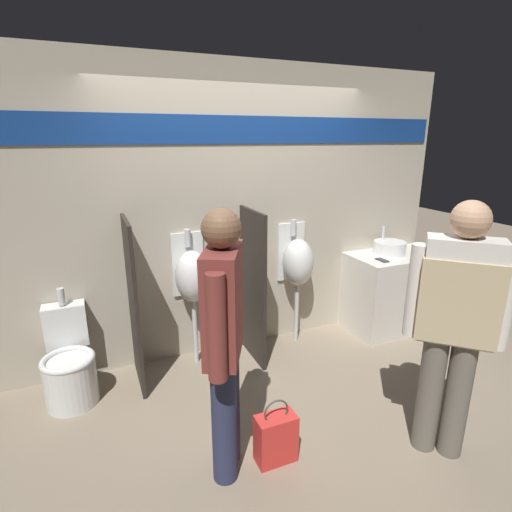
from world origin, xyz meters
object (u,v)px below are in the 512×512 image
at_px(toilet, 69,366).
at_px(shopping_bag, 276,438).
at_px(sink_basin, 390,247).
at_px(urinal_far, 297,262).
at_px(urinal_near_counter, 192,276).
at_px(cell_phone, 382,260).
at_px(person_in_vest, 456,316).
at_px(person_with_lanyard, 224,337).

bearing_deg(toilet, shopping_bag, -45.00).
height_order(sink_basin, shopping_bag, sink_basin).
bearing_deg(urinal_far, urinal_near_counter, 180.00).
bearing_deg(urinal_far, cell_phone, -17.92).
bearing_deg(urinal_near_counter, person_in_vest, -54.81).
distance_m(urinal_near_counter, person_in_vest, 2.12).
distance_m(urinal_far, shopping_bag, 1.79).
bearing_deg(urinal_far, toilet, -175.73).
bearing_deg(urinal_near_counter, person_with_lanyard, -96.24).
distance_m(cell_phone, urinal_near_counter, 1.92).
relative_size(urinal_near_counter, person_with_lanyard, 0.75).
bearing_deg(person_with_lanyard, urinal_near_counter, 20.59).
relative_size(sink_basin, toilet, 0.38).
relative_size(urinal_near_counter, toilet, 1.43).
height_order(sink_basin, person_with_lanyard, person_with_lanyard).
distance_m(toilet, person_with_lanyard, 1.62).
xyz_separation_m(urinal_far, person_with_lanyard, (-1.21, -1.32, 0.08)).
relative_size(urinal_near_counter, urinal_far, 1.00).
bearing_deg(toilet, sink_basin, 1.28).
bearing_deg(cell_phone, urinal_near_counter, 171.95).
bearing_deg(cell_phone, sink_basin, 36.52).
bearing_deg(person_with_lanyard, shopping_bag, -76.12).
height_order(urinal_near_counter, shopping_bag, urinal_near_counter).
height_order(sink_basin, person_in_vest, person_in_vest).
xyz_separation_m(toilet, person_with_lanyard, (0.92, -1.16, 0.64)).
bearing_deg(shopping_bag, urinal_near_counter, 96.82).
distance_m(urinal_near_counter, person_with_lanyard, 1.33).
distance_m(urinal_far, person_in_vest, 1.74).
height_order(person_in_vest, person_with_lanyard, person_in_vest).
height_order(person_with_lanyard, shopping_bag, person_with_lanyard).
relative_size(cell_phone, person_in_vest, 0.08).
xyz_separation_m(urinal_near_counter, urinal_far, (1.07, 0.00, 0.00)).
bearing_deg(toilet, urinal_far, 4.27).
relative_size(person_with_lanyard, shopping_bag, 3.68).
bearing_deg(shopping_bag, sink_basin, 33.49).
distance_m(urinal_far, toilet, 2.21).
relative_size(toilet, person_with_lanyard, 0.52).
height_order(cell_phone, shopping_bag, cell_phone).
relative_size(cell_phone, urinal_far, 0.11).
bearing_deg(urinal_near_counter, urinal_far, 0.00).
bearing_deg(person_with_lanyard, toilet, 65.26).
height_order(sink_basin, toilet, sink_basin).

